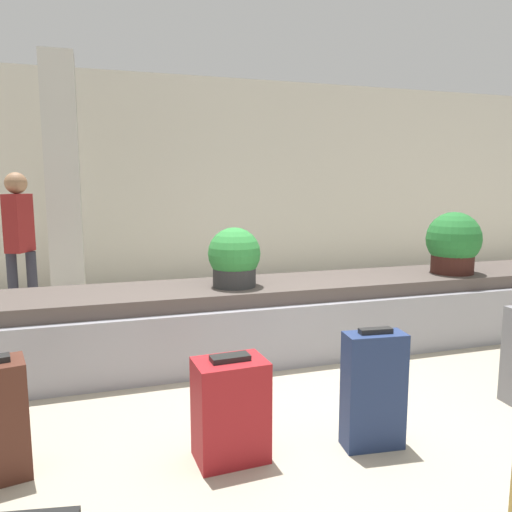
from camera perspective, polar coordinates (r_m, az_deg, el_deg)
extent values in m
plane|color=#9E937F|center=(3.38, 8.45, -19.19)|extent=(18.00, 18.00, 0.00)
cube|color=beige|center=(8.04, -8.04, 8.56)|extent=(18.00, 0.06, 3.20)
cube|color=gray|center=(4.63, 0.00, -7.85)|extent=(8.85, 0.99, 0.53)
cube|color=#4C423D|center=(4.55, 0.00, -3.88)|extent=(8.50, 0.83, 0.12)
cube|color=beige|center=(7.05, -21.17, 8.12)|extent=(0.42, 0.42, 3.20)
cube|color=navy|center=(3.12, 13.27, -14.73)|extent=(0.37, 0.21, 0.70)
cube|color=black|center=(3.00, 13.50, -8.31)|extent=(0.20, 0.08, 0.03)
cube|color=maroon|center=(2.94, -2.94, -17.16)|extent=(0.41, 0.30, 0.58)
cube|color=black|center=(2.83, -2.99, -11.54)|extent=(0.22, 0.11, 0.03)
cylinder|color=#381914|center=(5.41, 21.51, -0.77)|extent=(0.42, 0.42, 0.20)
sphere|color=#236B2D|center=(5.38, 21.65, 1.84)|extent=(0.54, 0.54, 0.54)
cylinder|color=#2D2D2D|center=(4.39, -2.48, -2.43)|extent=(0.38, 0.38, 0.16)
sphere|color=#2D7F38|center=(4.36, -2.50, 0.27)|extent=(0.46, 0.46, 0.46)
cylinder|color=#282833|center=(6.18, -26.00, -3.30)|extent=(0.11, 0.11, 0.80)
cylinder|color=#282833|center=(6.15, -24.15, -3.23)|extent=(0.11, 0.11, 0.80)
cube|color=maroon|center=(6.07, -25.50, 3.41)|extent=(0.30, 0.37, 0.64)
sphere|color=#936B4C|center=(6.06, -25.76, 7.52)|extent=(0.23, 0.23, 0.23)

